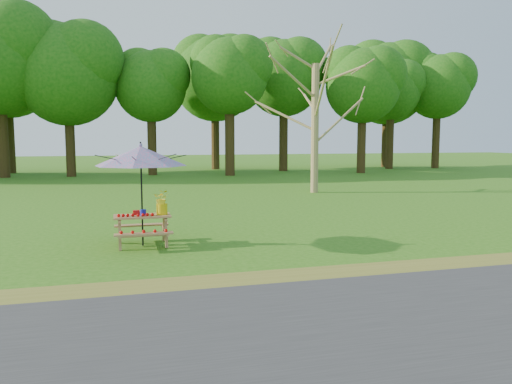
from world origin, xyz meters
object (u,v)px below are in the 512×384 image
object	(u,v)px
bare_tree	(316,9)
patio_umbrella	(141,156)
picnic_table	(143,231)
flower_bucket	(162,201)

from	to	relation	value
bare_tree	patio_umbrella	world-z (taller)	bare_tree
patio_umbrella	picnic_table	bearing A→B (deg)	-95.19
picnic_table	patio_umbrella	distance (m)	1.62
bare_tree	patio_umbrella	xyz separation A→B (m)	(-7.65, -9.02, -5.73)
picnic_table	flower_bucket	xyz separation A→B (m)	(0.42, -0.03, 0.63)
picnic_table	flower_bucket	size ratio (longest dim) A/B	2.45
bare_tree	picnic_table	bearing A→B (deg)	-130.29
bare_tree	patio_umbrella	distance (m)	13.14
patio_umbrella	flower_bucket	xyz separation A→B (m)	(0.42, -0.03, -0.99)
bare_tree	patio_umbrella	size ratio (longest dim) A/B	5.42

